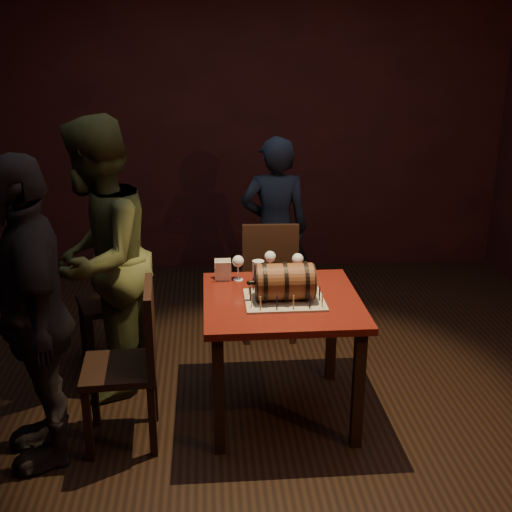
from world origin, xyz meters
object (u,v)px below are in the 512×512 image
object	(u,v)px
chair_back	(269,274)
barrel_cake	(285,282)
wine_glass_left	(238,262)
person_left_front	(33,314)
pub_table	(281,315)
chair_left_rear	(121,291)
wine_glass_mid	(270,258)
wine_glass_right	(298,260)
person_back	(275,230)
chair_left_front	(133,356)
pint_of_ale	(258,273)
person_left_rear	(99,261)

from	to	relation	value
chair_back	barrel_cake	bearing A→B (deg)	-91.13
wine_glass_left	person_left_front	distance (m)	1.25
pub_table	person_left_front	xyz separation A→B (m)	(-1.32, -0.30, 0.19)
chair_left_rear	person_left_front	distance (m)	1.14
wine_glass_mid	pub_table	bearing A→B (deg)	-85.33
wine_glass_left	person_left_front	xyz separation A→B (m)	(-1.09, -0.61, -0.03)
chair_back	person_left_front	world-z (taller)	person_left_front
wine_glass_mid	person_left_front	distance (m)	1.46
chair_back	wine_glass_mid	bearing A→B (deg)	-95.55
barrel_cake	wine_glass_right	xyz separation A→B (m)	(0.13, 0.36, 0.00)
wine_glass_right	chair_left_rear	xyz separation A→B (m)	(-1.16, 0.43, -0.35)
person_back	person_left_front	world-z (taller)	person_left_front
wine_glass_mid	chair_left_rear	world-z (taller)	chair_left_rear
pub_table	person_left_front	distance (m)	1.37
wine_glass_right	wine_glass_left	bearing A→B (deg)	-178.15
chair_back	person_back	xyz separation A→B (m)	(0.08, 0.42, 0.21)
barrel_cake	chair_back	world-z (taller)	barrel_cake
person_back	chair_left_front	bearing A→B (deg)	60.81
wine_glass_right	person_back	bearing A→B (deg)	91.17
barrel_cake	pint_of_ale	bearing A→B (deg)	115.05
barrel_cake	person_left_rear	xyz separation A→B (m)	(-1.10, 0.42, 0.01)
chair_left_rear	person_back	size ratio (longest dim) A/B	0.63
pub_table	wine_glass_mid	bearing A→B (deg)	94.67
wine_glass_left	chair_back	size ratio (longest dim) A/B	0.17
person_left_front	wine_glass_left	bearing A→B (deg)	101.41
pub_table	wine_glass_mid	distance (m)	0.44
wine_glass_mid	chair_left_front	bearing A→B (deg)	-143.87
barrel_cake	wine_glass_left	world-z (taller)	barrel_cake
wine_glass_right	chair_back	size ratio (longest dim) A/B	0.17
wine_glass_mid	chair_left_rear	distance (m)	1.12
barrel_cake	pint_of_ale	world-z (taller)	barrel_cake
chair_left_front	person_back	size ratio (longest dim) A/B	0.63
wine_glass_mid	person_left_rear	size ratio (longest dim) A/B	0.09
barrel_cake	pint_of_ale	distance (m)	0.30
wine_glass_right	person_left_rear	size ratio (longest dim) A/B	0.09
wine_glass_right	chair_back	bearing A→B (deg)	98.73
wine_glass_right	chair_left_front	xyz separation A→B (m)	(-0.97, -0.53, -0.35)
chair_back	chair_left_front	world-z (taller)	same
pint_of_ale	person_left_front	size ratio (longest dim) A/B	0.09
wine_glass_right	chair_left_front	distance (m)	1.16
chair_left_rear	person_left_front	xyz separation A→B (m)	(-0.30, -1.06, 0.31)
wine_glass_left	wine_glass_mid	size ratio (longest dim) A/B	1.00
pint_of_ale	person_back	world-z (taller)	person_back
wine_glass_left	person_left_rear	distance (m)	0.86
chair_left_rear	person_left_rear	distance (m)	0.52
chair_left_rear	chair_back	bearing A→B (deg)	13.52
wine_glass_left	chair_left_rear	world-z (taller)	chair_left_rear
wine_glass_mid	chair_back	xyz separation A→B (m)	(0.06, 0.63, -0.34)
pub_table	chair_left_rear	bearing A→B (deg)	143.70
pint_of_ale	chair_left_rear	bearing A→B (deg)	150.04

